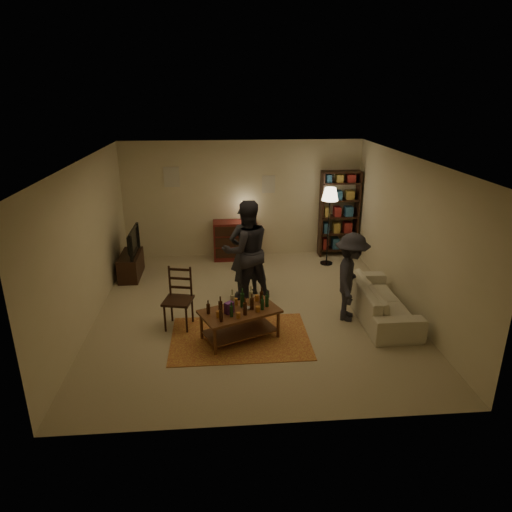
{
  "coord_description": "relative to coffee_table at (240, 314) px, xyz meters",
  "views": [
    {
      "loc": [
        -0.55,
        -7.39,
        3.76
      ],
      "look_at": [
        0.07,
        0.1,
        1.0
      ],
      "focal_mm": 32.0,
      "sensor_mm": 36.0,
      "label": 1
    }
  ],
  "objects": [
    {
      "name": "bookshelf",
      "position": [
        2.52,
        3.75,
        0.6
      ],
      "size": [
        0.9,
        0.34,
        2.02
      ],
      "color": "black",
      "rests_on": "ground"
    },
    {
      "name": "person_left",
      "position": [
        0.2,
        1.65,
        0.46
      ],
      "size": [
        0.77,
        0.65,
        1.79
      ],
      "primitive_type": "imported",
      "rotation": [
        0.0,
        0.0,
        3.54
      ],
      "color": "#2A2C33",
      "rests_on": "ground"
    },
    {
      "name": "person_right",
      "position": [
        0.2,
        1.51,
        0.52
      ],
      "size": [
        1.08,
        0.94,
        1.91
      ],
      "primitive_type": "imported",
      "rotation": [
        0.0,
        0.0,
        3.4
      ],
      "color": "#24232A",
      "rests_on": "ground"
    },
    {
      "name": "room_shell",
      "position": [
        -0.37,
        3.95,
        1.38
      ],
      "size": [
        6.0,
        6.0,
        6.0
      ],
      "color": "beige",
      "rests_on": "ground"
    },
    {
      "name": "floor",
      "position": [
        0.27,
        0.97,
        -0.43
      ],
      "size": [
        6.0,
        6.0,
        0.0
      ],
      "primitive_type": "plane",
      "color": "#C6B793",
      "rests_on": "ground"
    },
    {
      "name": "floor_lamp",
      "position": [
        2.14,
        3.16,
        1.06
      ],
      "size": [
        0.36,
        0.36,
        1.76
      ],
      "color": "black",
      "rests_on": "ground"
    },
    {
      "name": "dresser",
      "position": [
        0.08,
        3.68,
        0.04
      ],
      "size": [
        1.0,
        0.5,
        1.36
      ],
      "color": "maroon",
      "rests_on": "ground"
    },
    {
      "name": "rug",
      "position": [
        -0.0,
        -0.0,
        -0.43
      ],
      "size": [
        2.2,
        1.5,
        0.01
      ],
      "primitive_type": "cube",
      "color": "maroon",
      "rests_on": "ground"
    },
    {
      "name": "person_by_sofa",
      "position": [
        1.91,
        0.52,
        0.34
      ],
      "size": [
        0.88,
        1.13,
        1.54
      ],
      "primitive_type": "imported",
      "rotation": [
        0.0,
        0.0,
        1.22
      ],
      "color": "#28272F",
      "rests_on": "ground"
    },
    {
      "name": "dining_chair",
      "position": [
        -0.98,
        0.52,
        0.12
      ],
      "size": [
        0.54,
        0.54,
        1.04
      ],
      "rotation": [
        0.0,
        0.0,
        -0.22
      ],
      "color": "black",
      "rests_on": "ground"
    },
    {
      "name": "coffee_table",
      "position": [
        0.0,
        0.0,
        0.0
      ],
      "size": [
        1.38,
        1.09,
        0.84
      ],
      "rotation": [
        0.0,
        0.0,
        0.41
      ],
      "color": "brown",
      "rests_on": "ground"
    },
    {
      "name": "sofa",
      "position": [
        2.47,
        0.57,
        -0.13
      ],
      "size": [
        0.81,
        2.08,
        0.61
      ],
      "primitive_type": "imported",
      "rotation": [
        0.0,
        0.0,
        1.57
      ],
      "color": "beige",
      "rests_on": "ground"
    },
    {
      "name": "tv_stand",
      "position": [
        -2.17,
        2.77,
        -0.05
      ],
      "size": [
        0.4,
        1.0,
        1.06
      ],
      "color": "black",
      "rests_on": "ground"
    }
  ]
}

